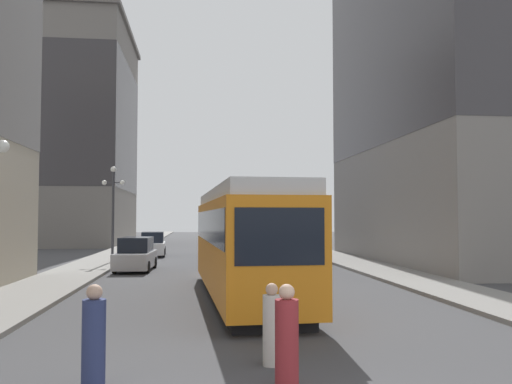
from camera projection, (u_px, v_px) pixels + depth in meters
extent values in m
cube|color=gray|center=(125.00, 250.00, 45.71)|extent=(3.09, 120.00, 0.15)
cube|color=gray|center=(307.00, 249.00, 47.49)|extent=(3.09, 120.00, 0.15)
cube|color=black|center=(243.00, 293.00, 19.01)|extent=(2.79, 12.06, 0.35)
cube|color=orange|center=(243.00, 245.00, 19.09)|extent=(3.23, 13.12, 3.10)
cube|color=black|center=(243.00, 226.00, 19.12)|extent=(3.23, 12.60, 1.08)
cube|color=silver|center=(243.00, 196.00, 19.18)|extent=(3.01, 12.85, 0.44)
cube|color=black|center=(280.00, 236.00, 12.72)|extent=(2.21, 0.19, 1.40)
sphere|color=#F2EACC|center=(281.00, 306.00, 12.57)|extent=(0.24, 0.24, 0.24)
cube|color=black|center=(259.00, 255.00, 38.33)|extent=(2.45, 10.90, 0.35)
cube|color=#334C8C|center=(259.00, 231.00, 38.41)|extent=(2.86, 11.85, 3.10)
cube|color=black|center=(259.00, 224.00, 38.44)|extent=(2.88, 11.38, 1.30)
cube|color=black|center=(268.00, 229.00, 32.58)|extent=(2.31, 0.14, 1.71)
cylinder|color=black|center=(114.00, 267.00, 27.39)|extent=(0.21, 0.65, 0.64)
cylinder|color=black|center=(125.00, 263.00, 30.17)|extent=(0.21, 0.65, 0.64)
cylinder|color=black|center=(148.00, 267.00, 27.49)|extent=(0.21, 0.65, 0.64)
cylinder|color=black|center=(155.00, 263.00, 30.28)|extent=(0.21, 0.65, 0.64)
cube|color=#B2B2B7|center=(136.00, 260.00, 28.85)|extent=(2.02, 4.59, 0.84)
cube|color=black|center=(136.00, 245.00, 29.00)|extent=(1.70, 2.55, 0.80)
cylinder|color=black|center=(140.00, 253.00, 38.38)|extent=(0.21, 0.65, 0.64)
cylinder|color=black|center=(142.00, 251.00, 41.25)|extent=(0.21, 0.65, 0.64)
cylinder|color=black|center=(164.00, 253.00, 38.64)|extent=(0.21, 0.65, 0.64)
cylinder|color=black|center=(164.00, 250.00, 41.51)|extent=(0.21, 0.65, 0.64)
cube|color=silver|center=(153.00, 248.00, 39.96)|extent=(2.00, 4.76, 0.84)
cube|color=black|center=(153.00, 237.00, 40.12)|extent=(1.69, 2.65, 0.80)
cylinder|color=beige|center=(272.00, 330.00, 10.37)|extent=(0.36, 0.36, 1.37)
sphere|color=tan|center=(272.00, 289.00, 10.41)|extent=(0.24, 0.24, 0.24)
cylinder|color=maroon|center=(287.00, 345.00, 8.82)|extent=(0.40, 0.40, 1.52)
sphere|color=tan|center=(287.00, 292.00, 8.87)|extent=(0.27, 0.27, 0.27)
cylinder|color=navy|center=(94.00, 344.00, 8.91)|extent=(0.40, 0.40, 1.51)
sphere|color=tan|center=(94.00, 292.00, 8.96)|extent=(0.27, 0.27, 0.27)
sphere|color=white|center=(3.00, 146.00, 12.73)|extent=(0.31, 0.31, 0.31)
cylinder|color=#333338|center=(113.00, 217.00, 32.93)|extent=(0.16, 0.16, 5.61)
sphere|color=white|center=(113.00, 169.00, 33.08)|extent=(0.36, 0.36, 0.36)
sphere|color=white|center=(104.00, 183.00, 32.98)|extent=(0.31, 0.31, 0.31)
sphere|color=white|center=(122.00, 183.00, 33.10)|extent=(0.31, 0.31, 0.31)
cube|color=#333338|center=(113.00, 183.00, 33.04)|extent=(1.10, 0.06, 0.06)
cube|color=slate|center=(73.00, 138.00, 58.21)|extent=(11.98, 18.01, 23.37)
cube|color=#383538|center=(73.00, 127.00, 58.27)|extent=(12.02, 18.05, 14.02)
cube|color=#5F5B56|center=(74.00, 32.00, 58.79)|extent=(12.58, 18.61, 0.50)
cube|color=gray|center=(490.00, 37.00, 35.09)|extent=(15.85, 21.06, 29.78)
cube|color=#423F43|center=(490.00, 15.00, 35.17)|extent=(15.89, 21.10, 17.87)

